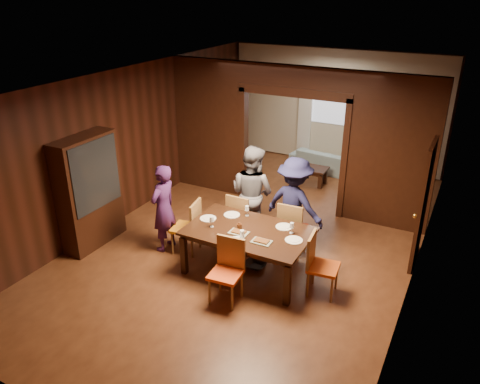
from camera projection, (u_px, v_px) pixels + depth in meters
The scene contains 32 objects.
floor at pixel (257, 237), 8.67m from camera, with size 9.00×9.00×0.00m, color #512916.
ceiling at pixel (260, 79), 7.48m from camera, with size 5.50×9.00×0.02m, color silver.
room_walls at pixel (298, 133), 9.58m from camera, with size 5.52×9.01×2.90m.
person_purple at pixel (163, 208), 8.01m from camera, with size 0.57×0.37×1.56m, color #421C54.
person_grey at pixel (252, 193), 8.33m from camera, with size 0.86×0.67×1.77m, color slate.
person_navy at pixel (294, 204), 8.02m from camera, with size 1.09×0.62×1.68m, color #191A40.
sofa at pixel (326, 161), 11.65m from camera, with size 1.78×0.69×0.52m, color #89A9B4.
serving_bowl at pixel (256, 224), 7.43m from camera, with size 0.36×0.36×0.09m, color black.
dining_table at pixel (248, 251), 7.51m from camera, with size 1.94×1.21×0.76m, color black.
coffee_table at pixel (310, 175), 10.93m from camera, with size 0.80×0.50×0.40m, color black.
chair_left at pixel (186, 226), 8.04m from camera, with size 0.44×0.44×0.97m, color orange, non-canonical shape.
chair_right at pixel (324, 265), 6.93m from camera, with size 0.44×0.44×0.97m, color #CA4B13, non-canonical shape.
chair_far_l at pixel (243, 218), 8.34m from camera, with size 0.44×0.44×0.97m, color red, non-canonical shape.
chair_far_r at pixel (293, 226), 8.04m from camera, with size 0.44×0.44×0.97m, color red, non-canonical shape.
chair_near at pixel (226, 273), 6.76m from camera, with size 0.44×0.44×0.97m, color #EB4A16, non-canonical shape.
hutch at pixel (89, 192), 8.11m from camera, with size 0.40×1.20×2.00m, color black.
door_right at pixel (423, 205), 7.51m from camera, with size 0.06×0.90×2.10m, color black.
window_far at pixel (335, 98), 11.57m from camera, with size 1.20×0.03×1.30m, color silver.
curtain_left at pixel (305, 113), 12.03m from camera, with size 0.35×0.06×2.40m, color white.
curtain_right at pixel (363, 120), 11.40m from camera, with size 0.35×0.06×2.40m, color white.
plate_left at pixel (208, 218), 7.70m from camera, with size 0.27×0.27×0.01m, color white.
plate_far_l at pixel (232, 215), 7.82m from camera, with size 0.27×0.27×0.01m, color white.
plate_far_r at pixel (284, 227), 7.43m from camera, with size 0.27×0.27×0.01m, color silver.
plate_right at pixel (294, 240), 7.05m from camera, with size 0.27×0.27×0.01m, color white.
plate_near at pixel (236, 241), 7.03m from camera, with size 0.27×0.27×0.01m, color silver.
platter_a at pixel (239, 232), 7.25m from camera, with size 0.30×0.20×0.04m, color gray.
platter_b at pixel (261, 241), 7.00m from camera, with size 0.30×0.20×0.04m, color gray.
wineglass_left at pixel (212, 222), 7.41m from camera, with size 0.08×0.08×0.18m, color white, non-canonical shape.
wineglass_far at pixel (247, 211), 7.77m from camera, with size 0.08×0.08×0.18m, color white, non-canonical shape.
wineglass_right at pixel (292, 228), 7.22m from camera, with size 0.08×0.08×0.18m, color silver, non-canonical shape.
tumbler at pixel (242, 234), 7.08m from camera, with size 0.07×0.07×0.14m, color white.
condiment_jar at pixel (239, 226), 7.36m from camera, with size 0.08×0.08×0.11m, color #472310, non-canonical shape.
Camera 1 is at (3.20, -6.86, 4.32)m, focal length 35.00 mm.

